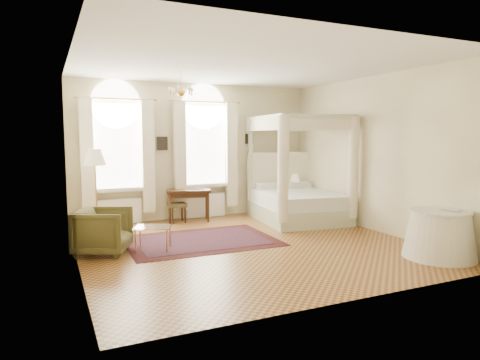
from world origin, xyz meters
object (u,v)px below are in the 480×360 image
(floor_lamp, at_px, (95,162))
(writing_desk, at_px, (188,194))
(coffee_table, at_px, (153,229))
(side_table, at_px, (440,234))
(nightstand, at_px, (297,200))
(stool, at_px, (177,206))
(canopy_bed, at_px, (298,197))
(armchair, at_px, (103,231))

(floor_lamp, bearing_deg, writing_desk, 13.10)
(coffee_table, relative_size, side_table, 0.64)
(writing_desk, xyz_separation_m, floor_lamp, (-2.14, -0.50, 0.85))
(nightstand, height_order, stool, nightstand)
(canopy_bed, height_order, floor_lamp, canopy_bed)
(canopy_bed, bearing_deg, armchair, -166.48)
(stool, distance_m, armchair, 2.82)
(canopy_bed, bearing_deg, stool, 160.50)
(writing_desk, distance_m, armchair, 3.05)
(writing_desk, height_order, armchair, armchair)
(canopy_bed, xyz_separation_m, side_table, (0.47, -3.68, -0.17))
(coffee_table, bearing_deg, side_table, -29.90)
(armchair, bearing_deg, floor_lamp, 22.20)
(canopy_bed, bearing_deg, coffee_table, -162.04)
(canopy_bed, xyz_separation_m, coffee_table, (-3.79, -1.23, -0.18))
(stool, relative_size, floor_lamp, 0.26)
(nightstand, relative_size, floor_lamp, 0.37)
(writing_desk, distance_m, side_table, 5.50)
(writing_desk, relative_size, coffee_table, 1.47)
(coffee_table, distance_m, side_table, 4.91)
(writing_desk, height_order, floor_lamp, floor_lamp)
(nightstand, bearing_deg, side_table, -91.58)
(canopy_bed, distance_m, stool, 2.88)
(canopy_bed, height_order, nightstand, canopy_bed)
(stool, height_order, armchair, armchair)
(nightstand, relative_size, writing_desk, 0.58)
(coffee_table, distance_m, floor_lamp, 2.19)
(coffee_table, xyz_separation_m, side_table, (4.26, -2.45, 0.01))
(coffee_table, height_order, floor_lamp, floor_lamp)
(nightstand, height_order, armchair, armchair)
(stool, distance_m, floor_lamp, 2.22)
(coffee_table, bearing_deg, writing_desk, 58.32)
(side_table, bearing_deg, writing_desk, 121.78)
(nightstand, relative_size, armchair, 0.74)
(armchair, distance_m, side_table, 5.70)
(side_table, bearing_deg, canopy_bed, 97.23)
(armchair, height_order, coffee_table, armchair)
(canopy_bed, xyz_separation_m, floor_lamp, (-4.57, 0.49, 0.94))
(canopy_bed, distance_m, coffee_table, 3.99)
(armchair, distance_m, coffee_table, 0.84)
(canopy_bed, height_order, side_table, canopy_bed)
(nightstand, distance_m, writing_desk, 3.04)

